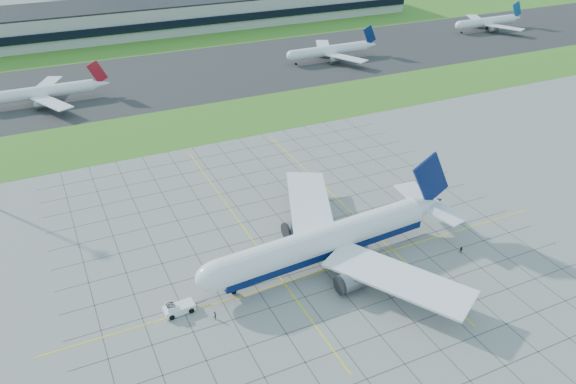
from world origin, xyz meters
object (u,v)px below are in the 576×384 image
distant_jet_1 (42,92)px  distant_jet_2 (330,50)px  crew_far (461,250)px  distant_jet_3 (487,22)px  airliner (326,241)px  pushback_tug (178,308)px  crew_near (215,315)px

distant_jet_1 → distant_jet_2: (126.03, 3.38, 0.00)m
crew_far → distant_jet_1: size_ratio=0.04×
distant_jet_3 → distant_jet_1: bearing=-176.0°
distant_jet_3 → crew_far: bearing=-133.8°
crew_far → distant_jet_2: (47.06, 147.38, 3.66)m
airliner → pushback_tug: (-34.87, -2.24, -4.55)m
crew_near → crew_far: bearing=-70.1°
crew_far → airliner: bearing=-145.8°
crew_near → distant_jet_1: bearing=31.2°
distant_jet_1 → distant_jet_2: 126.08m
airliner → distant_jet_2: 157.13m
distant_jet_3 → distant_jet_2: bearing=-173.1°
crew_far → distant_jet_3: bearing=99.7°
distant_jet_2 → distant_jet_3: same height
crew_near → distant_jet_3: (212.27, 157.16, 3.56)m
distant_jet_1 → distant_jet_3: (232.57, 16.36, -0.00)m
distant_jet_1 → distant_jet_3: same height
pushback_tug → distant_jet_2: size_ratio=0.20×
crew_far → distant_jet_1: (-78.97, 144.00, 3.66)m
distant_jet_1 → distant_jet_2: same height
pushback_tug → crew_near: (6.18, -4.99, -0.18)m
airliner → distant_jet_3: bearing=35.3°
crew_near → crew_far: size_ratio=1.12×
airliner → distant_jet_1: bearing=106.2°
pushback_tug → distant_jet_1: size_ratio=0.20×
airliner → crew_near: (-28.70, -7.23, -4.73)m
crew_near → distant_jet_2: bearing=-13.2°
pushback_tug → distant_jet_2: distant_jet_2 is taller
distant_jet_2 → airliner: bearing=-119.4°
airliner → crew_far: bearing=-23.1°
pushback_tug → crew_near: pushback_tug is taller
crew_far → distant_jet_1: 164.28m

